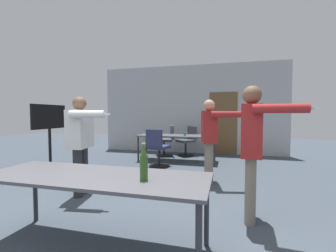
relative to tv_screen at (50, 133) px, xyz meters
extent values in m
cube|color=#B2B5B7|center=(2.58, 3.54, 0.58)|extent=(6.26, 0.10, 2.99)
cube|color=brown|center=(3.68, 3.48, 0.11)|extent=(0.90, 0.02, 2.05)
cube|color=#4C4C51|center=(2.57, -2.24, -0.20)|extent=(2.21, 0.78, 0.03)
cylinder|color=#2D2D33|center=(3.61, -2.57, -0.56)|extent=(0.05, 0.05, 0.70)
cylinder|color=#2D2D33|center=(1.52, -1.91, -0.56)|extent=(0.05, 0.05, 0.70)
cylinder|color=#2D2D33|center=(3.61, -1.91, -0.56)|extent=(0.05, 0.05, 0.70)
cube|color=#4C4C51|center=(2.44, 2.04, -0.20)|extent=(2.20, 0.77, 0.03)
cylinder|color=#2D2D33|center=(1.40, 1.71, -0.56)|extent=(0.05, 0.05, 0.70)
cylinder|color=#2D2D33|center=(3.47, 1.71, -0.56)|extent=(0.05, 0.05, 0.70)
cylinder|color=#2D2D33|center=(1.40, 2.36, -0.56)|extent=(0.05, 0.05, 0.70)
cylinder|color=#2D2D33|center=(3.47, 2.36, -0.56)|extent=(0.05, 0.05, 0.70)
cube|color=black|center=(0.00, 0.00, -0.90)|extent=(0.44, 0.56, 0.03)
cylinder|color=black|center=(0.00, 0.00, -0.40)|extent=(0.06, 0.06, 0.97)
cube|color=black|center=(0.00, 0.00, 0.35)|extent=(0.04, 0.96, 0.53)
cube|color=#14331E|center=(-0.02, 0.00, 0.35)|extent=(0.01, 0.88, 0.47)
cylinder|color=#28282D|center=(1.49, -0.90, -0.53)|extent=(0.14, 0.14, 0.78)
cylinder|color=#28282D|center=(1.52, -1.09, -0.53)|extent=(0.14, 0.14, 0.78)
cube|color=silver|center=(1.50, -0.99, 0.17)|extent=(0.32, 0.49, 0.61)
sphere|color=brown|center=(1.50, -0.99, 0.58)|extent=(0.21, 0.21, 0.21)
cylinder|color=silver|center=(1.46, -0.71, 0.14)|extent=(0.11, 0.11, 0.53)
cylinder|color=silver|center=(1.81, -1.24, 0.41)|extent=(0.54, 0.19, 0.11)
cube|color=white|center=(2.10, -1.20, 0.41)|extent=(0.12, 0.05, 0.03)
cylinder|color=slate|center=(4.09, -1.17, -0.51)|extent=(0.13, 0.13, 0.80)
cylinder|color=slate|center=(4.08, -1.35, -0.51)|extent=(0.13, 0.13, 0.80)
cube|color=maroon|center=(4.08, -1.26, 0.21)|extent=(0.27, 0.43, 0.63)
sphere|color=brown|center=(4.08, -1.26, 0.63)|extent=(0.22, 0.22, 0.22)
cylinder|color=maroon|center=(4.11, -1.00, 0.19)|extent=(0.10, 0.10, 0.55)
cylinder|color=maroon|center=(4.33, -1.54, 0.46)|extent=(0.55, 0.15, 0.10)
cube|color=white|center=(4.64, -1.57, 0.46)|extent=(0.12, 0.05, 0.03)
cylinder|color=slate|center=(3.45, 0.33, -0.53)|extent=(0.14, 0.14, 0.77)
cylinder|color=slate|center=(3.49, 0.14, -0.53)|extent=(0.14, 0.14, 0.77)
cube|color=maroon|center=(3.47, 0.23, 0.17)|extent=(0.35, 0.51, 0.61)
sphere|color=tan|center=(3.47, 0.23, 0.58)|extent=(0.21, 0.21, 0.21)
cylinder|color=maroon|center=(3.41, 0.52, 0.14)|extent=(0.11, 0.11, 0.53)
cylinder|color=maroon|center=(3.78, 0.00, 0.40)|extent=(0.54, 0.21, 0.11)
cube|color=white|center=(4.07, 0.06, 0.40)|extent=(0.12, 0.06, 0.03)
cylinder|color=black|center=(2.15, 1.28, -0.90)|extent=(0.52, 0.52, 0.03)
cylinder|color=black|center=(2.15, 1.28, -0.67)|extent=(0.06, 0.06, 0.42)
cube|color=navy|center=(2.15, 1.28, -0.42)|extent=(0.54, 0.54, 0.08)
cube|color=navy|center=(2.09, 1.02, -0.17)|extent=(0.44, 0.15, 0.42)
cylinder|color=black|center=(1.87, 2.72, -0.90)|extent=(0.52, 0.52, 0.03)
cylinder|color=black|center=(1.87, 2.72, -0.67)|extent=(0.06, 0.06, 0.43)
cube|color=#4C4C51|center=(1.87, 2.72, -0.42)|extent=(0.60, 0.60, 0.08)
cube|color=#4C4C51|center=(2.11, 2.82, -0.17)|extent=(0.22, 0.43, 0.42)
cylinder|color=black|center=(2.54, 2.89, -0.90)|extent=(0.52, 0.52, 0.03)
cylinder|color=black|center=(2.54, 2.89, -0.68)|extent=(0.06, 0.06, 0.41)
cube|color=#4C4C51|center=(2.54, 2.89, -0.44)|extent=(0.65, 0.65, 0.08)
cube|color=#4C4C51|center=(2.72, 3.08, -0.19)|extent=(0.35, 0.35, 0.42)
cylinder|color=#2D511E|center=(3.09, -2.29, -0.07)|extent=(0.07, 0.07, 0.22)
cone|color=#2D511E|center=(3.09, -2.29, 0.09)|extent=(0.06, 0.06, 0.10)
cylinder|color=gold|center=(3.09, -2.29, 0.14)|extent=(0.03, 0.03, 0.01)
cylinder|color=#2866A3|center=(2.68, 1.99, -0.14)|extent=(0.07, 0.07, 0.09)
camera|label=1|loc=(3.79, -4.13, 0.40)|focal=24.00mm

